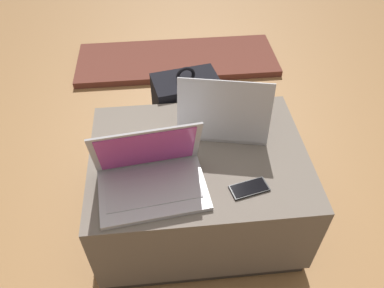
# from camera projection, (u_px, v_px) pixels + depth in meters

# --- Properties ---
(ground_plane) EXTENTS (14.00, 14.00, 0.00)m
(ground_plane) POSITION_uv_depth(u_px,v_px,m) (198.00, 217.00, 1.76)
(ground_plane) COLOR #9E7042
(ottoman) EXTENTS (0.85, 0.65, 0.43)m
(ottoman) POSITION_uv_depth(u_px,v_px,m) (198.00, 188.00, 1.61)
(ottoman) COLOR #3D3832
(ottoman) RESTS_ON ground_plane
(laptop_near) EXTENTS (0.40, 0.29, 0.25)m
(laptop_near) POSITION_uv_depth(u_px,v_px,m) (151.00, 176.00, 1.31)
(laptop_near) COLOR #B7B7BC
(laptop_near) RESTS_ON ottoman
(laptop_far) EXTENTS (0.40, 0.33, 0.27)m
(laptop_far) POSITION_uv_depth(u_px,v_px,m) (223.00, 117.00, 1.52)
(laptop_far) COLOR #B7B7BC
(laptop_far) RESTS_ON ottoman
(cell_phone) EXTENTS (0.15, 0.09, 0.01)m
(cell_phone) POSITION_uv_depth(u_px,v_px,m) (249.00, 188.00, 1.33)
(cell_phone) COLOR black
(cell_phone) RESTS_ON ottoman
(backpack) EXTENTS (0.34, 0.29, 0.53)m
(backpack) POSITION_uv_depth(u_px,v_px,m) (186.00, 117.00, 1.93)
(backpack) COLOR black
(backpack) RESTS_ON ground_plane
(fireplace_hearth) EXTENTS (1.40, 0.50, 0.04)m
(fireplace_hearth) POSITION_uv_depth(u_px,v_px,m) (177.00, 60.00, 2.67)
(fireplace_hearth) COLOR brown
(fireplace_hearth) RESTS_ON ground_plane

